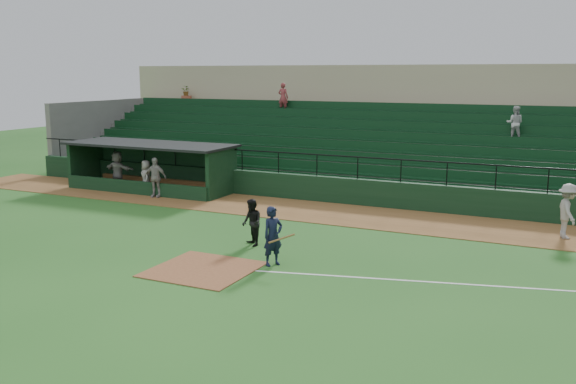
% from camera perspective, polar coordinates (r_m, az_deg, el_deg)
% --- Properties ---
extents(ground, '(90.00, 90.00, 0.00)m').
position_cam_1_polar(ground, '(20.44, -6.11, -6.22)').
color(ground, '#23581C').
rests_on(ground, ground).
extents(warning_track, '(40.00, 4.00, 0.03)m').
position_cam_1_polar(warning_track, '(27.33, 2.72, -1.80)').
color(warning_track, brown).
rests_on(warning_track, ground).
extents(home_plate_dirt, '(3.00, 3.00, 0.03)m').
position_cam_1_polar(home_plate_dirt, '(19.63, -7.65, -6.92)').
color(home_plate_dirt, brown).
rests_on(home_plate_dirt, ground).
extents(foul_line, '(17.49, 4.44, 0.01)m').
position_cam_1_polar(foul_line, '(18.90, 17.32, -8.06)').
color(foul_line, white).
rests_on(foul_line, ground).
extents(stadium_structure, '(38.00, 13.08, 6.40)m').
position_cam_1_polar(stadium_structure, '(34.83, 8.20, 4.62)').
color(stadium_structure, black).
rests_on(stadium_structure, ground).
extents(dugout, '(8.90, 3.20, 2.42)m').
position_cam_1_polar(dugout, '(33.31, -11.83, 2.55)').
color(dugout, black).
rests_on(dugout, ground).
extents(batter_at_plate, '(1.16, 0.82, 1.87)m').
position_cam_1_polar(batter_at_plate, '(19.67, -1.37, -4.00)').
color(batter_at_plate, black).
rests_on(batter_at_plate, ground).
extents(umpire, '(1.01, 1.00, 1.64)m').
position_cam_1_polar(umpire, '(21.94, -3.28, -2.77)').
color(umpire, black).
rests_on(umpire, ground).
extents(runner, '(1.10, 1.46, 2.00)m').
position_cam_1_polar(runner, '(24.85, 23.92, -1.59)').
color(runner, '#98948E').
rests_on(runner, warning_track).
extents(dugout_player_a, '(1.20, 0.69, 1.92)m').
position_cam_1_polar(dugout_player_a, '(30.97, -11.90, 1.30)').
color(dugout_player_a, '#A09A95').
rests_on(dugout_player_a, warning_track).
extents(dugout_player_b, '(0.96, 0.94, 1.67)m').
position_cam_1_polar(dugout_player_b, '(31.98, -12.67, 1.33)').
color(dugout_player_b, '#9F9995').
rests_on(dugout_player_b, warning_track).
extents(dugout_player_c, '(1.85, 0.72, 1.95)m').
position_cam_1_polar(dugout_player_c, '(33.67, -15.12, 1.93)').
color(dugout_player_c, gray).
rests_on(dugout_player_c, warning_track).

